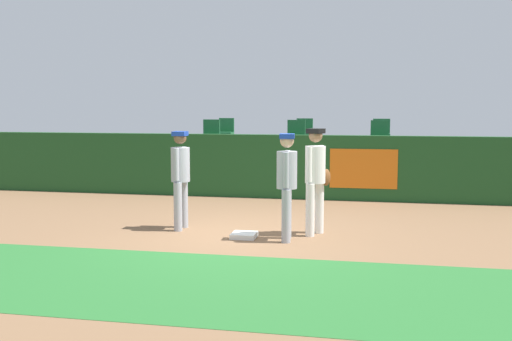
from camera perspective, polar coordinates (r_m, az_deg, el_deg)
ground_plane at (r=9.90m, az=-1.21°, el=-6.30°), size 60.00×60.00×0.00m
grass_foreground_strip at (r=7.38m, az=-5.84°, el=-10.70°), size 18.00×2.80×0.01m
first_base at (r=9.77m, az=-1.16°, el=-6.23°), size 0.40×0.40×0.08m
player_fielder_home at (r=9.90m, az=5.75°, el=-0.31°), size 0.49×0.50×1.78m
player_runner_visitor at (r=9.43m, az=2.97°, el=-0.83°), size 0.35×0.48×1.71m
player_coach_visitor at (r=10.37m, az=-7.25°, el=-0.23°), size 0.33×0.48×1.71m
field_wall at (r=13.83m, az=2.56°, el=0.38°), size 18.00×0.26×1.48m
bleacher_platform at (r=16.39m, az=3.89°, el=0.36°), size 18.00×4.80×0.95m
seat_front_right at (r=15.05m, az=11.76°, el=3.33°), size 0.44×0.44×0.84m
seat_back_center at (r=16.97m, az=4.65°, el=3.76°), size 0.46×0.44×0.84m
seat_back_right at (r=16.85m, az=11.94°, el=3.63°), size 0.47×0.44×0.84m
seat_back_left at (r=17.39m, az=-2.93°, el=3.82°), size 0.44×0.44×0.84m
seat_front_center at (r=15.18m, az=3.83°, el=3.47°), size 0.46×0.44×0.84m
seat_front_left at (r=15.64m, az=-4.39°, el=3.54°), size 0.44×0.44×0.84m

